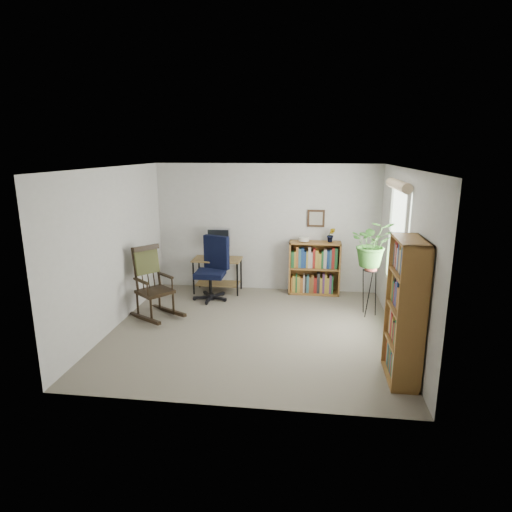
# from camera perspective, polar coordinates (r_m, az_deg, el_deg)

# --- Properties ---
(floor) EXTENTS (4.20, 4.00, 0.00)m
(floor) POSITION_cam_1_polar(r_m,az_deg,el_deg) (6.55, -0.44, -9.80)
(floor) COLOR gray
(floor) RESTS_ON ground
(ceiling) EXTENTS (4.20, 4.00, 0.00)m
(ceiling) POSITION_cam_1_polar(r_m,az_deg,el_deg) (6.00, -0.49, 11.68)
(ceiling) COLOR white
(ceiling) RESTS_ON ground
(wall_back) EXTENTS (4.20, 0.00, 2.40)m
(wall_back) POSITION_cam_1_polar(r_m,az_deg,el_deg) (8.11, 1.42, 3.74)
(wall_back) COLOR beige
(wall_back) RESTS_ON ground
(wall_front) EXTENTS (4.20, 0.00, 2.40)m
(wall_front) POSITION_cam_1_polar(r_m,az_deg,el_deg) (4.27, -4.06, -5.78)
(wall_front) COLOR beige
(wall_front) RESTS_ON ground
(wall_left) EXTENTS (0.00, 4.00, 2.40)m
(wall_left) POSITION_cam_1_polar(r_m,az_deg,el_deg) (6.76, -18.39, 0.96)
(wall_left) COLOR beige
(wall_left) RESTS_ON ground
(wall_right) EXTENTS (0.00, 4.00, 2.40)m
(wall_right) POSITION_cam_1_polar(r_m,az_deg,el_deg) (6.25, 19.00, -0.13)
(wall_right) COLOR beige
(wall_right) RESTS_ON ground
(window) EXTENTS (0.12, 1.20, 1.50)m
(window) POSITION_cam_1_polar(r_m,az_deg,el_deg) (6.48, 18.27, 2.24)
(window) COLOR white
(window) RESTS_ON wall_right
(desk) EXTENTS (0.90, 0.50, 0.65)m
(desk) POSITION_cam_1_polar(r_m,az_deg,el_deg) (8.16, -5.13, -2.56)
(desk) COLOR olive
(desk) RESTS_ON floor
(monitor) EXTENTS (0.46, 0.16, 0.56)m
(monitor) POSITION_cam_1_polar(r_m,az_deg,el_deg) (8.14, -5.02, 1.80)
(monitor) COLOR silver
(monitor) RESTS_ON desk
(keyboard) EXTENTS (0.40, 0.15, 0.02)m
(keyboard) POSITION_cam_1_polar(r_m,az_deg,el_deg) (7.96, -5.37, -0.48)
(keyboard) COLOR black
(keyboard) RESTS_ON desk
(office_chair) EXTENTS (0.80, 0.80, 1.16)m
(office_chair) POSITION_cam_1_polar(r_m,az_deg,el_deg) (7.67, -6.15, -1.69)
(office_chair) COLOR black
(office_chair) RESTS_ON floor
(rocking_chair) EXTENTS (1.17, 1.11, 1.17)m
(rocking_chair) POSITION_cam_1_polar(r_m,az_deg,el_deg) (7.02, -13.39, -3.40)
(rocking_chair) COLOR black
(rocking_chair) RESTS_ON floor
(low_bookshelf) EXTENTS (0.94, 0.31, 1.00)m
(low_bookshelf) POSITION_cam_1_polar(r_m,az_deg,el_deg) (8.05, 7.79, -1.59)
(low_bookshelf) COLOR olive
(low_bookshelf) RESTS_ON floor
(tall_bookshelf) EXTENTS (0.32, 0.74, 1.69)m
(tall_bookshelf) POSITION_cam_1_polar(r_m,az_deg,el_deg) (5.22, 19.25, -6.94)
(tall_bookshelf) COLOR olive
(tall_bookshelf) RESTS_ON floor
(plant_stand) EXTENTS (0.29, 0.29, 0.90)m
(plant_stand) POSITION_cam_1_polar(r_m,az_deg,el_deg) (7.18, 14.88, -4.28)
(plant_stand) COLOR black
(plant_stand) RESTS_ON floor
(spider_plant) EXTENTS (1.69, 1.88, 1.46)m
(spider_plant) POSITION_cam_1_polar(r_m,az_deg,el_deg) (6.92, 15.46, 4.51)
(spider_plant) COLOR #306523
(spider_plant) RESTS_ON plant_stand
(potted_plant_small) EXTENTS (0.13, 0.24, 0.11)m
(potted_plant_small) POSITION_cam_1_polar(r_m,az_deg,el_deg) (7.94, 9.95, 2.22)
(potted_plant_small) COLOR #306523
(potted_plant_small) RESTS_ON low_bookshelf
(framed_picture) EXTENTS (0.32, 0.04, 0.32)m
(framed_picture) POSITION_cam_1_polar(r_m,az_deg,el_deg) (8.00, 8.00, 4.98)
(framed_picture) COLOR black
(framed_picture) RESTS_ON wall_back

